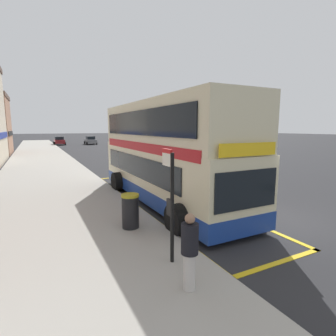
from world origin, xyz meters
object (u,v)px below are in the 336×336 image
litter_bin (130,211)px  parked_car_grey_behind (90,140)px  parked_car_maroon_across (59,141)px  bus_stop_sign (171,197)px  double_decker_bus (165,156)px  parked_car_grey_far (130,146)px  pedestrian_waiting_near_sign (190,249)px

litter_bin → parked_car_grey_behind: bearing=80.7°
parked_car_maroon_across → litter_bin: size_ratio=3.84×
parked_car_maroon_across → bus_stop_sign: bearing=-92.2°
double_decker_bus → parked_car_grey_behind: size_ratio=2.43×
litter_bin → parked_car_maroon_across: bearing=87.7°
double_decker_bus → parked_car_grey_behind: double_decker_bus is taller
double_decker_bus → parked_car_grey_behind: (5.09, 44.17, -1.26)m
parked_car_grey_far → litter_bin: (-9.59, -28.01, -0.11)m
double_decker_bus → pedestrian_waiting_near_sign: double_decker_bus is taller
parked_car_grey_far → litter_bin: parked_car_grey_far is taller
bus_stop_sign → parked_car_grey_far: bus_stop_sign is taller
bus_stop_sign → parked_car_grey_far: bearing=72.8°
double_decker_bus → parked_car_maroon_across: 45.08m
parked_car_maroon_across → pedestrian_waiting_near_sign: (-1.93, -51.41, 0.18)m
parked_car_grey_far → parked_car_grey_behind: (-1.92, 18.87, 0.00)m
parked_car_grey_far → bus_stop_sign: bearing=-106.2°
double_decker_bus → bus_stop_sign: 5.70m
bus_stop_sign → litter_bin: (-0.17, 2.44, -1.03)m
parked_car_grey_far → parked_car_maroon_across: 21.21m
parked_car_grey_behind → pedestrian_waiting_near_sign: bearing=-97.5°
parked_car_maroon_across → parked_car_grey_behind: size_ratio=1.00×
double_decker_bus → litter_bin: size_ratio=9.33×
double_decker_bus → bus_stop_sign: (-2.41, -5.15, -0.35)m
parked_car_maroon_across → litter_bin: (-1.88, -47.77, -0.11)m
parked_car_grey_behind → pedestrian_waiting_near_sign: 51.11m
litter_bin → parked_car_grey_far: bearing=71.1°
double_decker_bus → pedestrian_waiting_near_sign: (-2.62, -6.35, -1.08)m
parked_car_grey_behind → double_decker_bus: bearing=-95.4°
bus_stop_sign → parked_car_maroon_across: bearing=88.0°
bus_stop_sign → pedestrian_waiting_near_sign: size_ratio=1.72×
parked_car_grey_far → parked_car_grey_behind: 18.97m
double_decker_bus → litter_bin: bearing=-133.5°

